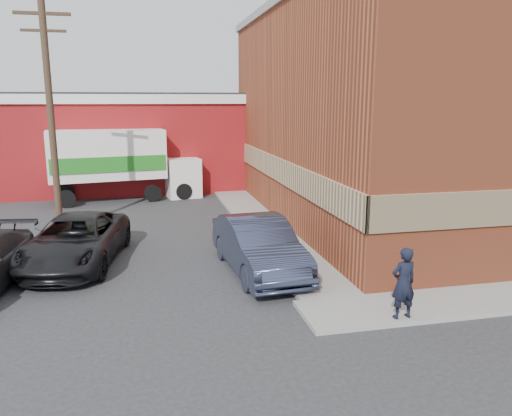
{
  "coord_description": "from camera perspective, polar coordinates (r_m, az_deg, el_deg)",
  "views": [
    {
      "loc": [
        -4.06,
        -11.58,
        5.18
      ],
      "look_at": [
        -0.69,
        3.52,
        1.84
      ],
      "focal_mm": 35.0,
      "sensor_mm": 36.0,
      "label": 1
    }
  ],
  "objects": [
    {
      "name": "brick_building",
      "position": [
        24.11,
        19.12,
        10.36
      ],
      "size": [
        14.25,
        18.25,
        9.36
      ],
      "color": "#A5482A",
      "rests_on": "ground"
    },
    {
      "name": "ground",
      "position": [
        13.33,
        6.31,
        -10.76
      ],
      "size": [
        90.0,
        90.0,
        0.0
      ],
      "primitive_type": "plane",
      "color": "#28282B",
      "rests_on": "ground"
    },
    {
      "name": "utility_pole",
      "position": [
        20.87,
        -22.43,
        10.1
      ],
      "size": [
        2.0,
        0.26,
        9.0
      ],
      "color": "#493424",
      "rests_on": "ground"
    },
    {
      "name": "sedan",
      "position": [
        15.23,
        0.31,
        -4.35
      ],
      "size": [
        2.21,
        5.24,
        1.68
      ],
      "primitive_type": "imported",
      "rotation": [
        0.0,
        0.0,
        0.08
      ],
      "color": "#2D334B",
      "rests_on": "ground"
    },
    {
      "name": "sidewalk_west",
      "position": [
        21.72,
        0.17,
        -1.44
      ],
      "size": [
        1.8,
        18.0,
        0.12
      ],
      "primitive_type": "cube",
      "color": "gray",
      "rests_on": "ground"
    },
    {
      "name": "warehouse",
      "position": [
        31.73,
        -16.2,
        7.44
      ],
      "size": [
        16.3,
        8.3,
        5.6
      ],
      "color": "maroon",
      "rests_on": "ground"
    },
    {
      "name": "box_truck",
      "position": [
        27.08,
        -15.12,
        5.32
      ],
      "size": [
        7.75,
        3.35,
        3.7
      ],
      "rotation": [
        0.0,
        0.0,
        0.16
      ],
      "color": "white",
      "rests_on": "ground"
    },
    {
      "name": "suv_a",
      "position": [
        17.03,
        -19.94,
        -3.53
      ],
      "size": [
        3.48,
        5.97,
        1.56
      ],
      "primitive_type": "imported",
      "rotation": [
        0.0,
        0.0,
        -0.16
      ],
      "color": "black",
      "rests_on": "ground"
    },
    {
      "name": "man",
      "position": [
        12.32,
        16.5,
        -8.22
      ],
      "size": [
        0.67,
        0.47,
        1.74
      ],
      "primitive_type": "imported",
      "rotation": [
        0.0,
        0.0,
        3.24
      ],
      "color": "black",
      "rests_on": "sidewalk_south"
    }
  ]
}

